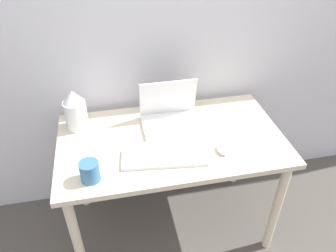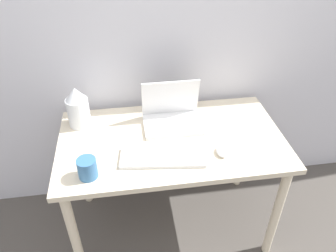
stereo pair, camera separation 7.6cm
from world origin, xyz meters
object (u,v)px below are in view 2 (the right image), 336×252
(laptop, at_px, (172,115))
(mouse, at_px, (222,151))
(mug, at_px, (87,168))
(vase, at_px, (78,107))
(keyboard, at_px, (163,157))

(laptop, height_order, mouse, laptop)
(mug, bearing_deg, vase, 98.42)
(vase, bearing_deg, laptop, -6.54)
(mouse, height_order, mug, mug)
(vase, relative_size, mug, 2.34)
(mouse, xyz_separation_m, vase, (-0.73, 0.37, 0.10))
(mouse, distance_m, mug, 0.67)
(laptop, height_order, mug, laptop)
(laptop, distance_m, mouse, 0.37)
(mouse, bearing_deg, vase, 153.23)
(keyboard, bearing_deg, vase, 139.80)
(laptop, relative_size, mouse, 3.65)
(laptop, bearing_deg, vase, 173.46)
(laptop, xyz_separation_m, mug, (-0.45, -0.37, -0.00))
(mouse, xyz_separation_m, mug, (-0.66, -0.06, 0.04))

